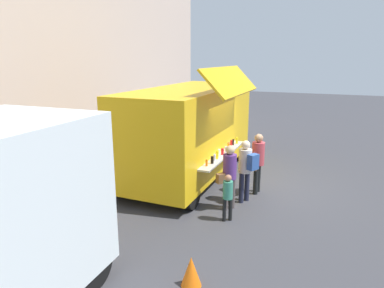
{
  "coord_description": "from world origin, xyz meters",
  "views": [
    {
      "loc": [
        -9.93,
        -1.78,
        3.86
      ],
      "look_at": [
        -0.56,
        2.01,
        1.3
      ],
      "focal_mm": 32.15,
      "sensor_mm": 36.0,
      "label": 1
    }
  ],
  "objects": [
    {
      "name": "ground_plane",
      "position": [
        0.0,
        0.0,
        0.0
      ],
      "size": [
        60.0,
        60.0,
        0.0
      ],
      "primitive_type": "plane",
      "color": "#38383D"
    },
    {
      "name": "curb_strip",
      "position": [
        -3.76,
        5.01,
        0.07
      ],
      "size": [
        28.0,
        1.6,
        0.15
      ],
      "primitive_type": "cube",
      "color": "#9E998E",
      "rests_on": "ground"
    },
    {
      "name": "customer_mid_with_backpack",
      "position": [
        -1.26,
        0.17,
        1.05
      ],
      "size": [
        0.47,
        0.56,
        1.72
      ],
      "rotation": [
        0.0,
        0.0,
        1.09
      ],
      "color": "#202237",
      "rests_on": "ground"
    },
    {
      "name": "trash_bin",
      "position": [
        4.29,
        4.71,
        0.52
      ],
      "size": [
        0.6,
        0.6,
        1.03
      ],
      "primitive_type": "cylinder",
      "color": "#305E38",
      "rests_on": "ground"
    },
    {
      "name": "customer_rear_waiting",
      "position": [
        -1.87,
        0.46,
        1.02
      ],
      "size": [
        0.52,
        0.46,
        1.72
      ],
      "rotation": [
        0.0,
        0.0,
        0.91
      ],
      "color": "#4D4341",
      "rests_on": "ground"
    },
    {
      "name": "customer_front_ordering",
      "position": [
        -0.5,
        0.01,
        1.05
      ],
      "size": [
        0.58,
        0.36,
        1.76
      ],
      "rotation": [
        0.0,
        0.0,
        1.46
      ],
      "color": "black",
      "rests_on": "ground"
    },
    {
      "name": "food_truck_main",
      "position": [
        0.24,
        2.39,
        1.59
      ],
      "size": [
        6.26,
        3.15,
        3.59
      ],
      "rotation": [
        0.0,
        0.0,
        -0.01
      ],
      "color": "#EBB213",
      "rests_on": "ground"
    },
    {
      "name": "traffic_cone_orange",
      "position": [
        -5.11,
        0.18,
        0.28
      ],
      "size": [
        0.36,
        0.36,
        0.55
      ],
      "primitive_type": "cone",
      "color": "orange",
      "rests_on": "ground"
    },
    {
      "name": "child_near_queue",
      "position": [
        -2.52,
        0.3,
        0.7
      ],
      "size": [
        0.24,
        0.24,
        1.17
      ],
      "rotation": [
        0.0,
        0.0,
        0.65
      ],
      "color": "black",
      "rests_on": "ground"
    }
  ]
}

